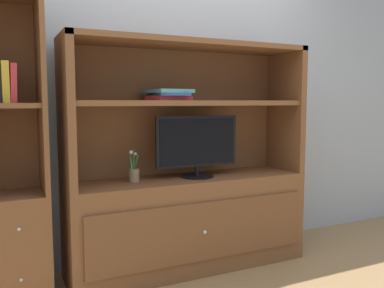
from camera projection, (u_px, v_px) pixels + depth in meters
name	position (u px, v px, depth m)	size (l,w,h in m)	color
ground_plane	(215.00, 288.00, 2.71)	(8.00, 8.00, 0.00)	#99754C
painted_rear_wall	(170.00, 80.00, 3.24)	(6.00, 0.10, 2.80)	#9EA8B2
media_console	(189.00, 198.00, 3.02)	(1.77, 0.49, 1.65)	brown
tv_monitor	(197.00, 145.00, 2.99)	(0.64, 0.24, 0.45)	black
potted_plant	(134.00, 174.00, 2.83)	(0.07, 0.10, 0.23)	#8C7251
magazine_stack	(168.00, 95.00, 2.86)	(0.29, 0.34, 0.08)	red
bookshelf_tall	(16.00, 198.00, 2.51)	(0.36, 0.38, 1.86)	brown
upright_book_row	(3.00, 83.00, 2.41)	(0.16, 0.16, 0.24)	gold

